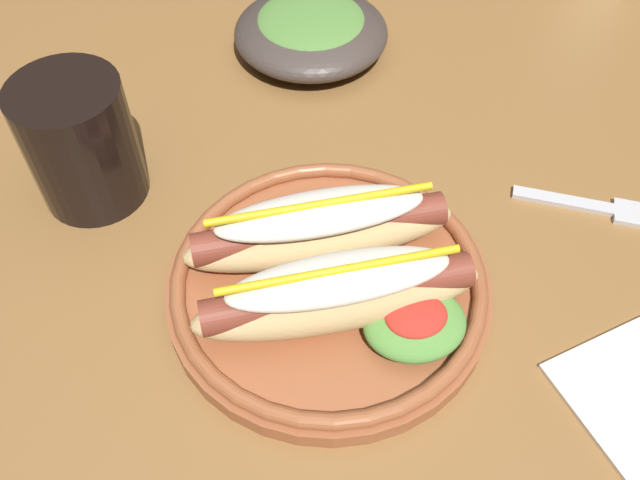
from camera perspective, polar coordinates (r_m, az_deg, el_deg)
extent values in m
cube|color=olive|center=(0.60, 5.83, 1.34)|extent=(1.29, 0.92, 0.04)
cylinder|color=olive|center=(1.30, 23.84, 7.29)|extent=(0.06, 0.06, 0.70)
cylinder|color=#9E5633|center=(0.52, 0.72, -4.03)|extent=(0.25, 0.25, 0.02)
torus|color=#9E5633|center=(0.51, 0.73, -3.27)|extent=(0.24, 0.24, 0.01)
ellipsoid|color=tan|center=(0.48, 1.54, -5.04)|extent=(0.21, 0.05, 0.04)
cylinder|color=brown|center=(0.48, 1.56, -4.53)|extent=(0.19, 0.03, 0.03)
ellipsoid|color=silver|center=(0.46, 1.61, -3.27)|extent=(0.16, 0.04, 0.02)
cylinder|color=yellow|center=(0.45, 1.64, -2.55)|extent=(0.17, 0.01, 0.01)
ellipsoid|color=tan|center=(0.52, 0.02, 0.41)|extent=(0.21, 0.05, 0.04)
cylinder|color=brown|center=(0.51, 0.02, 0.96)|extent=(0.19, 0.03, 0.03)
ellipsoid|color=silver|center=(0.50, 0.02, 2.29)|extent=(0.16, 0.04, 0.02)
cylinder|color=yellow|center=(0.49, 0.02, 3.05)|extent=(0.17, 0.01, 0.01)
ellipsoid|color=#5B9942|center=(0.49, 7.97, -6.96)|extent=(0.07, 0.06, 0.02)
ellipsoid|color=red|center=(0.48, 8.11, -6.34)|extent=(0.04, 0.04, 0.01)
cube|color=silver|center=(0.62, 19.78, 3.12)|extent=(0.08, 0.05, 0.00)
cube|color=silver|center=(0.63, 25.03, 1.97)|extent=(0.04, 0.04, 0.00)
cylinder|color=black|center=(0.59, -19.52, 7.72)|extent=(0.09, 0.09, 0.11)
ellipsoid|color=#423833|center=(0.73, -0.76, 17.15)|extent=(0.16, 0.16, 0.04)
ellipsoid|color=#56893D|center=(0.73, -0.78, 18.06)|extent=(0.11, 0.11, 0.02)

